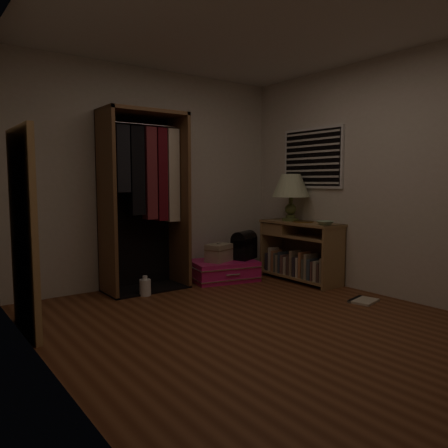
{
  "coord_description": "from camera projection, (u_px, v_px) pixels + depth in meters",
  "views": [
    {
      "loc": [
        -2.48,
        -2.83,
        1.26
      ],
      "look_at": [
        0.3,
        0.95,
        0.8
      ],
      "focal_mm": 35.0,
      "sensor_mm": 36.0,
      "label": 1
    }
  ],
  "objects": [
    {
      "name": "room_walls",
      "position": [
        265.0,
        154.0,
        3.79
      ],
      "size": [
        3.52,
        4.02,
        2.6
      ],
      "color": "beige",
      "rests_on": "ground"
    },
    {
      "name": "white_jug",
      "position": [
        145.0,
        287.0,
        4.82
      ],
      "size": [
        0.13,
        0.13,
        0.22
      ],
      "rotation": [
        0.0,
        0.0,
        -0.04
      ],
      "color": "white",
      "rests_on": "ground"
    },
    {
      "name": "console_bookshelf",
      "position": [
        298.0,
        250.0,
        5.56
      ],
      "size": [
        0.42,
        1.12,
        0.75
      ],
      "color": "#947248",
      "rests_on": "ground"
    },
    {
      "name": "floor_mirror",
      "position": [
        23.0,
        232.0,
        3.57
      ],
      "size": [
        0.06,
        0.8,
        1.7
      ],
      "color": "tan",
      "rests_on": "ground"
    },
    {
      "name": "train_case",
      "position": [
        219.0,
        253.0,
        5.49
      ],
      "size": [
        0.39,
        0.33,
        0.24
      ],
      "rotation": [
        0.0,
        0.0,
        0.35
      ],
      "color": "tan",
      "rests_on": "pink_suitcase"
    },
    {
      "name": "ceramic_bowl",
      "position": [
        325.0,
        223.0,
        5.11
      ],
      "size": [
        0.23,
        0.23,
        0.05
      ],
      "primitive_type": "imported",
      "rotation": [
        0.0,
        0.0,
        -0.31
      ],
      "color": "#9AB89A",
      "rests_on": "console_bookshelf"
    },
    {
      "name": "black_bag",
      "position": [
        244.0,
        245.0,
        5.67
      ],
      "size": [
        0.39,
        0.33,
        0.36
      ],
      "rotation": [
        0.0,
        0.0,
        0.39
      ],
      "color": "black",
      "rests_on": "pink_suitcase"
    },
    {
      "name": "open_wardrobe",
      "position": [
        147.0,
        186.0,
        5.03
      ],
      "size": [
        1.03,
        0.5,
        2.05
      ],
      "color": "brown",
      "rests_on": "ground"
    },
    {
      "name": "pink_suitcase",
      "position": [
        223.0,
        270.0,
        5.58
      ],
      "size": [
        0.94,
        0.76,
        0.25
      ],
      "rotation": [
        0.0,
        0.0,
        -0.22
      ],
      "color": "#D91A71",
      "rests_on": "ground"
    },
    {
      "name": "table_lamp",
      "position": [
        291.0,
        187.0,
        5.59
      ],
      "size": [
        0.63,
        0.63,
        0.6
      ],
      "rotation": [
        0.0,
        0.0,
        0.4
      ],
      "color": "#465428",
      "rests_on": "console_bookshelf"
    },
    {
      "name": "ground",
      "position": [
        260.0,
        324.0,
        3.85
      ],
      "size": [
        4.0,
        4.0,
        0.0
      ],
      "primitive_type": "plane",
      "color": "brown",
      "rests_on": "ground"
    },
    {
      "name": "brass_tray",
      "position": [
        303.0,
        222.0,
        5.46
      ],
      "size": [
        0.3,
        0.3,
        0.01
      ],
      "rotation": [
        0.0,
        0.0,
        -0.22
      ],
      "color": "olive",
      "rests_on": "console_bookshelf"
    },
    {
      "name": "floor_book",
      "position": [
        362.0,
        300.0,
        4.58
      ],
      "size": [
        0.33,
        0.29,
        0.03
      ],
      "rotation": [
        0.0,
        0.0,
        0.21
      ],
      "color": "beige",
      "rests_on": "ground"
    }
  ]
}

